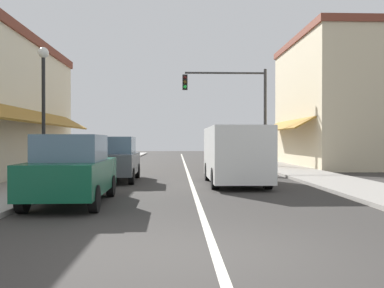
{
  "coord_description": "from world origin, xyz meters",
  "views": [
    {
      "loc": [
        -0.55,
        -5.84,
        1.63
      ],
      "look_at": [
        0.2,
        14.67,
        1.45
      ],
      "focal_mm": 39.02,
      "sensor_mm": 36.0,
      "label": 1
    }
  ],
  "objects": [
    {
      "name": "van_in_lane",
      "position": [
        1.6,
        9.52,
        1.15
      ],
      "size": [
        2.01,
        5.18,
        2.12
      ],
      "rotation": [
        0.0,
        0.0,
        -0.0
      ],
      "color": "silver",
      "rests_on": "ground"
    },
    {
      "name": "lane_center_stripe",
      "position": [
        0.0,
        18.0,
        0.0
      ],
      "size": [
        0.14,
        52.0,
        0.01
      ],
      "primitive_type": "cube",
      "color": "silver",
      "rests_on": "ground"
    },
    {
      "name": "storefront_right_block",
      "position": [
        9.21,
        20.0,
        4.03
      ],
      "size": [
        6.13,
        10.2,
        8.05
      ],
      "color": "beige",
      "rests_on": "ground"
    },
    {
      "name": "ground_plane",
      "position": [
        0.0,
        18.0,
        0.0
      ],
      "size": [
        80.0,
        80.0,
        0.0
      ],
      "primitive_type": "plane",
      "color": "#33302D"
    },
    {
      "name": "parked_car_nearest_left",
      "position": [
        -3.22,
        4.91,
        0.88
      ],
      "size": [
        1.85,
        4.13,
        1.77
      ],
      "rotation": [
        0.0,
        0.0,
        0.02
      ],
      "color": "#0F4C33",
      "rests_on": "ground"
    },
    {
      "name": "parked_car_second_left",
      "position": [
        -3.03,
        10.92,
        0.88
      ],
      "size": [
        1.84,
        4.13,
        1.77
      ],
      "rotation": [
        0.0,
        0.0,
        0.02
      ],
      "color": "#4C5156",
      "rests_on": "ground"
    },
    {
      "name": "sidewalk_left",
      "position": [
        -5.5,
        18.0,
        0.06
      ],
      "size": [
        2.6,
        56.0,
        0.12
      ],
      "primitive_type": "cube",
      "color": "#A39E99",
      "rests_on": "ground"
    },
    {
      "name": "sidewalk_right",
      "position": [
        5.5,
        18.0,
        0.06
      ],
      "size": [
        2.6,
        56.0,
        0.12
      ],
      "primitive_type": "cube",
      "color": "gray",
      "rests_on": "ground"
    },
    {
      "name": "traffic_signal_mast_arm",
      "position": [
        3.09,
        19.14,
        4.05
      ],
      "size": [
        5.1,
        0.5,
        5.94
      ],
      "color": "#333333",
      "rests_on": "ground"
    },
    {
      "name": "street_lamp_left_near",
      "position": [
        -5.03,
        8.34,
        3.21
      ],
      "size": [
        0.36,
        0.36,
        4.75
      ],
      "color": "black",
      "rests_on": "ground"
    }
  ]
}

